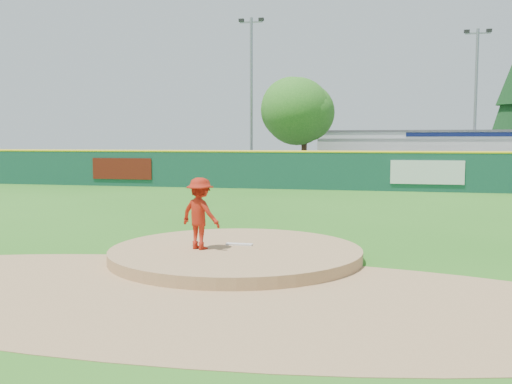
% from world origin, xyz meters
% --- Properties ---
extents(ground, '(120.00, 120.00, 0.00)m').
position_xyz_m(ground, '(0.00, 0.00, 0.00)').
color(ground, '#286B19').
rests_on(ground, ground).
extents(pitchers_mound, '(5.50, 5.50, 0.50)m').
position_xyz_m(pitchers_mound, '(0.00, 0.00, 0.00)').
color(pitchers_mound, '#9E774C').
rests_on(pitchers_mound, ground).
extents(pitching_rubber, '(0.60, 0.15, 0.04)m').
position_xyz_m(pitching_rubber, '(0.00, 0.30, 0.27)').
color(pitching_rubber, white).
rests_on(pitching_rubber, pitchers_mound).
extents(infield_dirt_arc, '(15.40, 15.40, 0.01)m').
position_xyz_m(infield_dirt_arc, '(0.00, -3.00, 0.01)').
color(infield_dirt_arc, '#9E774C').
rests_on(infield_dirt_arc, ground).
extents(parking_lot, '(44.00, 16.00, 0.02)m').
position_xyz_m(parking_lot, '(0.00, 27.00, 0.01)').
color(parking_lot, '#38383A').
rests_on(parking_lot, ground).
extents(pitcher, '(1.15, 0.93, 1.55)m').
position_xyz_m(pitcher, '(-0.71, -0.30, 1.02)').
color(pitcher, '#9F1D0D').
rests_on(pitcher, pitchers_mound).
extents(van, '(5.93, 3.36, 1.56)m').
position_xyz_m(van, '(6.61, 25.83, 0.80)').
color(van, silver).
rests_on(van, parking_lot).
extents(pool_building_grp, '(15.20, 8.20, 3.31)m').
position_xyz_m(pool_building_grp, '(6.00, 31.99, 1.66)').
color(pool_building_grp, silver).
rests_on(pool_building_grp, ground).
extents(fence_banners, '(20.26, 0.04, 1.20)m').
position_xyz_m(fence_banners, '(-3.10, 17.92, 1.00)').
color(fence_banners, '#5F180D').
rests_on(fence_banners, ground).
extents(playground_slide, '(1.02, 2.87, 1.59)m').
position_xyz_m(playground_slide, '(-15.23, 23.94, 0.80)').
color(playground_slide, blue).
rests_on(playground_slide, ground).
extents(outfield_fence, '(40.00, 0.14, 2.07)m').
position_xyz_m(outfield_fence, '(0.00, 18.00, 1.09)').
color(outfield_fence, '#154536').
rests_on(outfield_fence, ground).
extents(deciduous_tree, '(5.60, 5.60, 7.36)m').
position_xyz_m(deciduous_tree, '(-2.00, 25.00, 4.55)').
color(deciduous_tree, '#382314').
rests_on(deciduous_tree, ground).
extents(light_pole_left, '(1.75, 0.25, 11.00)m').
position_xyz_m(light_pole_left, '(-6.00, 27.00, 6.05)').
color(light_pole_left, gray).
rests_on(light_pole_left, ground).
extents(light_pole_right, '(1.75, 0.25, 10.00)m').
position_xyz_m(light_pole_right, '(9.00, 29.00, 5.54)').
color(light_pole_right, gray).
rests_on(light_pole_right, ground).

